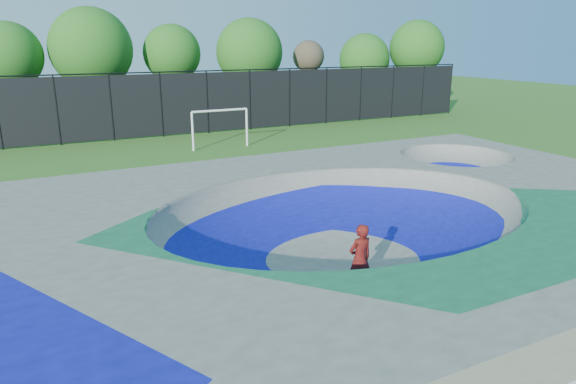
# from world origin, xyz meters

# --- Properties ---
(ground) EXTENTS (120.00, 120.00, 0.00)m
(ground) POSITION_xyz_m (0.00, 0.00, 0.00)
(ground) COLOR #30601A
(ground) RESTS_ON ground
(skate_deck) EXTENTS (22.00, 14.00, 1.50)m
(skate_deck) POSITION_xyz_m (0.00, 0.00, 0.75)
(skate_deck) COLOR gray
(skate_deck) RESTS_ON ground
(skater) EXTENTS (0.66, 0.45, 1.76)m
(skater) POSITION_xyz_m (-1.00, -2.12, 0.88)
(skater) COLOR #B21A0E
(skater) RESTS_ON ground
(skateboard) EXTENTS (0.81, 0.39, 0.05)m
(skateboard) POSITION_xyz_m (-1.00, -2.12, 0.03)
(skateboard) COLOR black
(skateboard) RESTS_ON ground
(soccer_goal) EXTENTS (3.32, 0.12, 2.19)m
(soccer_goal) POSITION_xyz_m (2.00, 15.86, 1.52)
(soccer_goal) COLOR white
(soccer_goal) RESTS_ON ground
(fence) EXTENTS (48.09, 0.09, 4.04)m
(fence) POSITION_xyz_m (0.00, 21.00, 2.10)
(fence) COLOR black
(fence) RESTS_ON ground
(treeline) EXTENTS (52.00, 7.08, 8.23)m
(treeline) POSITION_xyz_m (-2.20, 25.84, 5.14)
(treeline) COLOR #4C3326
(treeline) RESTS_ON ground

